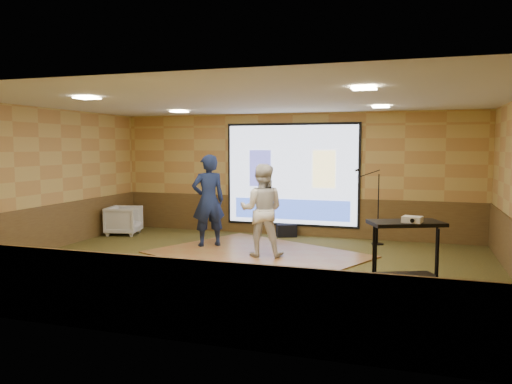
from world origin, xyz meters
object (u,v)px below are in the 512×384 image
(projector_screen, at_px, (292,176))
(mic_stand, at_px, (375,222))
(player_left, at_px, (208,200))
(player_right, at_px, (262,210))
(banquet_chair, at_px, (124,220))
(dance_floor, at_px, (257,254))
(projector, at_px, (412,219))
(duffel_bag, at_px, (286,230))
(av_table, at_px, (406,242))

(projector_screen, distance_m, mic_stand, 2.34)
(projector_screen, relative_size, player_left, 1.67)
(projector_screen, xyz_separation_m, player_right, (0.02, -2.53, -0.53))
(banquet_chair, bearing_deg, dance_floor, -120.96)
(dance_floor, xyz_separation_m, projector, (2.98, -1.99, 1.13))
(duffel_bag, bearing_deg, player_right, -87.66)
(player_right, bearing_deg, banquet_chair, -28.49)
(projector, distance_m, duffel_bag, 5.23)
(player_left, xyz_separation_m, banquet_chair, (-2.62, 0.78, -0.67))
(projector, relative_size, duffel_bag, 0.56)
(av_table, bearing_deg, mic_stand, 100.76)
(projector_screen, relative_size, banquet_chair, 4.23)
(player_left, distance_m, player_right, 1.52)
(projector_screen, xyz_separation_m, duffel_bag, (-0.08, -0.19, -1.33))
(av_table, bearing_deg, duffel_bag, 124.76)
(projector_screen, distance_m, banquet_chair, 4.31)
(mic_stand, height_order, banquet_chair, mic_stand)
(dance_floor, distance_m, av_table, 3.55)
(player_left, xyz_separation_m, projector, (4.24, -2.45, 0.12))
(projector_screen, height_order, player_right, projector_screen)
(player_right, bearing_deg, dance_floor, -53.21)
(player_right, distance_m, mic_stand, 2.91)
(projector, bearing_deg, duffel_bag, 137.15)
(dance_floor, distance_m, player_left, 1.68)
(dance_floor, bearing_deg, duffel_bag, 89.06)
(player_right, distance_m, banquet_chair, 4.29)
(player_left, distance_m, mic_stand, 3.76)
(dance_floor, xyz_separation_m, player_left, (-1.26, 0.46, 1.01))
(projector_screen, relative_size, mic_stand, 1.95)
(projector, bearing_deg, banquet_chair, 167.01)
(mic_stand, bearing_deg, projector, -55.46)
(mic_stand, bearing_deg, player_left, -134.45)
(player_left, bearing_deg, mic_stand, 164.50)
(dance_floor, distance_m, banquet_chair, 4.09)
(duffel_bag, bearing_deg, player_left, -126.46)
(av_table, height_order, mic_stand, mic_stand)
(duffel_bag, bearing_deg, banquet_chair, -165.97)
(projector_screen, relative_size, duffel_bag, 6.95)
(projector, bearing_deg, mic_stand, 113.91)
(player_right, bearing_deg, projector, 137.10)
(projector, xyz_separation_m, duffel_bag, (-2.94, 4.21, -1.00))
(dance_floor, bearing_deg, player_left, 159.93)
(player_left, height_order, duffel_bag, player_left)
(player_right, bearing_deg, projector_screen, -99.27)
(player_right, height_order, projector, player_right)
(mic_stand, bearing_deg, projector_screen, -171.01)
(dance_floor, xyz_separation_m, av_table, (2.89, -1.90, 0.78))
(player_right, xyz_separation_m, mic_stand, (2.04, 2.03, -0.45))
(banquet_chair, height_order, duffel_bag, banquet_chair)
(banquet_chair, xyz_separation_m, duffel_bag, (3.92, 0.98, -0.21))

